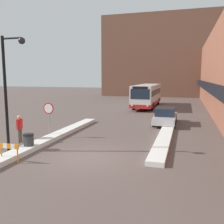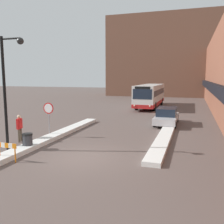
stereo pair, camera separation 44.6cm
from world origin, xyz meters
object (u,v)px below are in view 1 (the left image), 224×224
object	(u,v)px
stop_sign	(49,112)
pedestrian	(20,126)
trash_bin	(29,142)
construction_barricade	(9,149)
city_bus	(147,95)
parked_car_front	(165,116)
street_lamp	(9,81)

from	to	relation	value
stop_sign	pedestrian	world-z (taller)	stop_sign
pedestrian	stop_sign	bearing A→B (deg)	130.12
stop_sign	trash_bin	distance (m)	3.28
trash_bin	construction_barricade	distance (m)	2.09
city_bus	construction_barricade	bearing A→B (deg)	-97.09
parked_car_front	construction_barricade	world-z (taller)	parked_car_front
pedestrian	construction_barricade	bearing A→B (deg)	14.41
stop_sign	city_bus	bearing A→B (deg)	78.87
street_lamp	trash_bin	distance (m)	3.54
parked_car_front	trash_bin	world-z (taller)	parked_car_front
street_lamp	construction_barricade	size ratio (longest dim) A/B	5.74
street_lamp	pedestrian	size ratio (longest dim) A/B	3.61
city_bus	pedestrian	bearing A→B (deg)	-103.27
stop_sign	street_lamp	bearing A→B (deg)	-94.66
city_bus	parked_car_front	world-z (taller)	city_bus
pedestrian	construction_barricade	xyz separation A→B (m)	(1.92, -3.41, -0.38)
street_lamp	city_bus	bearing A→B (deg)	79.84
construction_barricade	street_lamp	bearing A→B (deg)	123.45
stop_sign	pedestrian	distance (m)	2.12
trash_bin	construction_barricade	bearing A→B (deg)	-80.68
street_lamp	trash_bin	world-z (taller)	street_lamp
city_bus	street_lamp	xyz separation A→B (m)	(-4.09, -22.81, 2.23)
parked_car_front	pedestrian	size ratio (longest dim) A/B	2.69
parked_car_front	trash_bin	bearing A→B (deg)	-123.55
parked_car_front	pedestrian	xyz separation A→B (m)	(-8.40, -8.93, 0.31)
parked_car_front	construction_barricade	bearing A→B (deg)	-117.73
pedestrian	parked_car_front	bearing A→B (deg)	121.78
parked_car_front	street_lamp	size ratio (longest dim) A/B	0.75
parked_car_front	construction_barricade	distance (m)	13.93
parked_car_front	stop_sign	bearing A→B (deg)	-134.87
city_bus	trash_bin	world-z (taller)	city_bus
city_bus	construction_barricade	distance (m)	24.62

